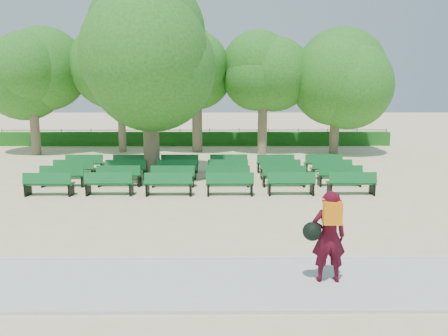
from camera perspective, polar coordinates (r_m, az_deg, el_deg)
name	(u,v)px	position (r m, az deg, el deg)	size (l,w,h in m)	color
ground	(172,194)	(15.57, -6.85, -3.36)	(120.00, 120.00, 0.00)	beige
paving	(128,284)	(8.61, -12.41, -14.56)	(30.00, 2.20, 0.06)	beige
curb	(139,259)	(9.64, -11.00, -11.65)	(30.00, 0.12, 0.10)	silver
hedge	(195,139)	(29.27, -3.87, 3.83)	(26.00, 0.70, 0.90)	#1B5D18
fence	(195,145)	(29.72, -3.81, 3.05)	(26.00, 0.10, 1.02)	black
tree_line	(191,154)	(25.37, -4.38, 1.85)	(21.80, 6.80, 7.04)	#2A721E
bench_array	(202,180)	(17.38, -2.84, -1.61)	(1.66, 0.54, 1.04)	#116327
tree_among	(149,57)	(18.20, -9.76, 14.06)	(5.18, 5.18, 7.29)	brown
person	(328,235)	(8.36, 13.37, -8.53)	(0.82, 0.49, 1.74)	#3F0915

